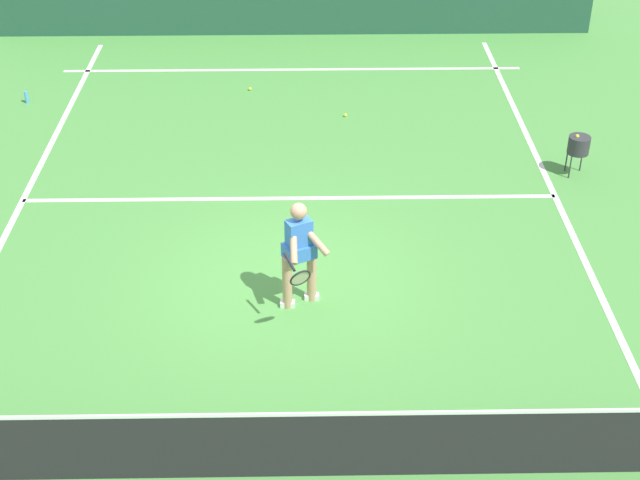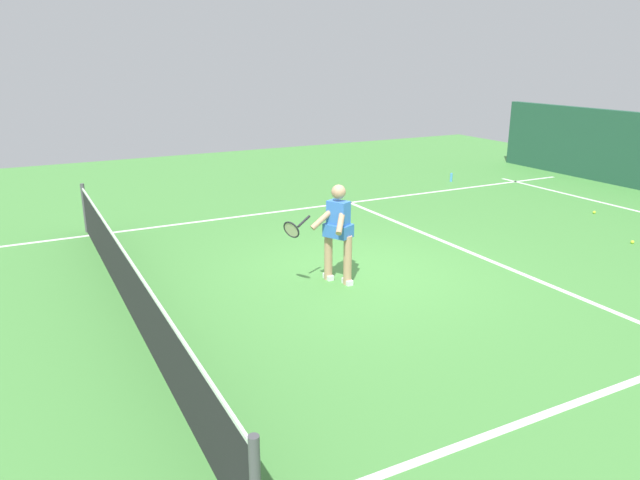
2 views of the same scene
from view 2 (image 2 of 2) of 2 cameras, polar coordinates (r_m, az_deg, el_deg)
name	(u,v)px [view 2 (image 2 of 2)]	position (r m, az deg, el deg)	size (l,w,h in m)	color
ground_plane	(359,273)	(9.75, 3.73, -3.19)	(26.63, 26.63, 0.00)	#4C9342
service_line_marking	(470,252)	(11.09, 14.12, -1.13)	(8.58, 0.10, 0.01)	white
sideline_left_marking	(576,403)	(6.83, 23.29, -14.10)	(0.10, 18.49, 0.01)	white
sideline_right_marking	(260,214)	(13.43, -5.78, 2.50)	(0.10, 18.49, 0.01)	white
court_net	(129,285)	(8.41, -17.81, -4.08)	(9.26, 0.08, 0.99)	#4C4C51
tennis_player	(337,230)	(9.10, 1.60, 0.95)	(0.68, 1.13, 1.55)	tan
tennis_ball_near	(632,242)	(12.69, 27.71, -0.17)	(0.07, 0.07, 0.07)	#D1E533
tennis_ball_mid	(594,212)	(14.74, 24.75, 2.43)	(0.07, 0.07, 0.07)	#D1E533
water_bottle	(451,177)	(17.25, 12.44, 5.87)	(0.07, 0.07, 0.24)	#4C9EE5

